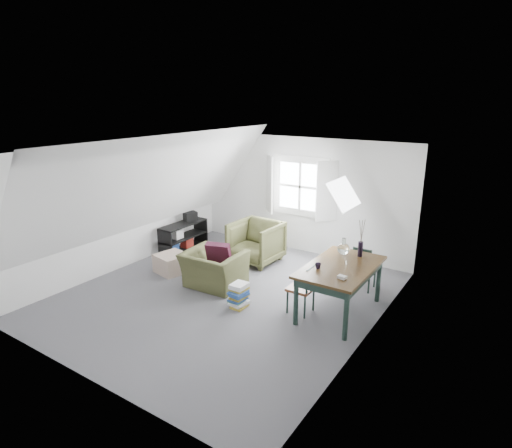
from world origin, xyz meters
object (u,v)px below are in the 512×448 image
Objects in this scene: ottoman at (172,263)px; magazine_stack at (239,295)px; armchair_near at (214,286)px; media_shelf at (182,238)px; dining_chair_near at (303,288)px; armchair_far at (256,262)px; dining_table at (341,272)px; dining_chair_far at (364,267)px.

ottoman is 1.36× the size of magazine_stack.
magazine_stack is at bearing 151.68° from armchair_near.
ottoman is 0.46× the size of media_shelf.
dining_chair_near reaches higher than ottoman.
dining_table is at bearing -23.42° from armchair_far.
magazine_stack is at bearing -62.49° from armchair_far.
armchair_near is at bearing 45.04° from dining_chair_far.
magazine_stack is (-1.45, -1.77, -0.22)m from dining_chair_far.
magazine_stack is at bearing -25.91° from media_shelf.
armchair_near is 1.25× the size of dining_chair_far.
dining_table is 1.97× the size of dining_chair_far.
dining_chair_near is (1.79, -0.00, 0.42)m from armchair_near.
media_shelf is at bearing 150.03° from magazine_stack.
armchair_near is 2.12m from media_shelf.
magazine_stack is (2.62, -1.51, -0.07)m from media_shelf.
dining_table is (2.30, -1.10, 0.69)m from armchair_far.
media_shelf is (-1.76, -0.31, 0.28)m from armchair_far.
dining_table is 1.33× the size of media_shelf.
media_shelf reaches higher than armchair_near.
dining_chair_near is at bearing 84.09° from dining_chair_far.
dining_chair_near is at bearing 23.01° from magazine_stack.
armchair_near is 1.84m from dining_chair_near.
armchair_far is 2.36× the size of magazine_stack.
armchair_far is (-0.02, 1.42, 0.00)m from armchair_near.
armchair_near is 1.42m from armchair_far.
dining_chair_far is 0.68× the size of media_shelf.
dining_chair_far reaches higher than dining_table.
magazine_stack is at bearing -54.16° from dining_chair_near.
magazine_stack is at bearing -13.46° from ottoman.
dining_chair_far is at bearing 7.66° from media_shelf.
dining_chair_far reaches higher than armchair_near.
dining_table is (3.37, 0.26, 0.51)m from ottoman.
dining_chair_far is 1.45m from dining_chair_near.
dining_table reaches higher than ottoman.
armchair_far is 1.17× the size of dining_chair_far.
ottoman is (-1.10, 0.06, 0.18)m from armchair_near.
armchair_near is at bearing -86.90° from armchair_far.
armchair_near is 1.12m from ottoman.
armchair_near is at bearing -77.20° from dining_chair_near.
ottoman is 0.68× the size of dining_chair_near.
dining_table is at bearing 4.41° from ottoman.
magazine_stack reaches higher than ottoman.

